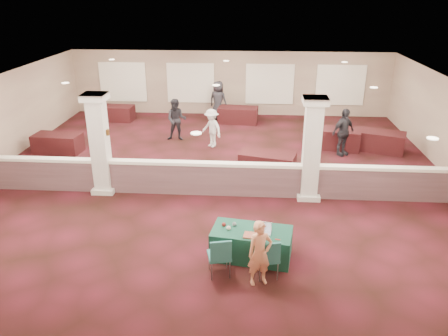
# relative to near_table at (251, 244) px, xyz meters

# --- Properties ---
(ground) EXTENTS (16.00, 16.00, 0.00)m
(ground) POSITION_rel_near_table_xyz_m (-1.27, 4.88, -0.37)
(ground) COLOR #411018
(ground) RESTS_ON ground
(wall_back) EXTENTS (16.00, 0.04, 3.20)m
(wall_back) POSITION_rel_near_table_xyz_m (-1.27, 12.88, 1.23)
(wall_back) COLOR #896B5E
(wall_back) RESTS_ON ground
(wall_front) EXTENTS (16.00, 0.04, 3.20)m
(wall_front) POSITION_rel_near_table_xyz_m (-1.27, -3.12, 1.23)
(wall_front) COLOR #896B5E
(wall_front) RESTS_ON ground
(ceiling) EXTENTS (16.00, 16.00, 0.02)m
(ceiling) POSITION_rel_near_table_xyz_m (-1.27, 4.88, 2.83)
(ceiling) COLOR white
(ceiling) RESTS_ON wall_back
(partition_wall) EXTENTS (15.60, 0.28, 1.10)m
(partition_wall) POSITION_rel_near_table_xyz_m (-1.27, 3.38, 0.20)
(partition_wall) COLOR #4F353A
(partition_wall) RESTS_ON ground
(column_left) EXTENTS (0.72, 0.72, 3.20)m
(column_left) POSITION_rel_near_table_xyz_m (-4.77, 3.38, 1.27)
(column_left) COLOR beige
(column_left) RESTS_ON ground
(column_right) EXTENTS (0.72, 0.72, 3.20)m
(column_right) POSITION_rel_near_table_xyz_m (1.73, 3.38, 1.27)
(column_right) COLOR beige
(column_right) RESTS_ON ground
(sconce_left) EXTENTS (0.12, 0.12, 0.18)m
(sconce_left) POSITION_rel_near_table_xyz_m (-5.05, 3.38, 1.63)
(sconce_left) COLOR brown
(sconce_left) RESTS_ON column_left
(sconce_right) EXTENTS (0.12, 0.12, 0.18)m
(sconce_right) POSITION_rel_near_table_xyz_m (-4.49, 3.38, 1.63)
(sconce_right) COLOR brown
(sconce_right) RESTS_ON column_left
(near_table) EXTENTS (2.02, 1.23, 0.73)m
(near_table) POSITION_rel_near_table_xyz_m (0.00, 0.00, 0.00)
(near_table) COLOR #0F3A2E
(near_table) RESTS_ON ground
(conf_chair_main) EXTENTS (0.60, 0.60, 0.99)m
(conf_chair_main) POSITION_rel_near_table_xyz_m (0.37, -0.83, 0.22)
(conf_chair_main) COLOR #1D5557
(conf_chair_main) RESTS_ON ground
(conf_chair_side) EXTENTS (0.61, 0.61, 1.00)m
(conf_chair_side) POSITION_rel_near_table_xyz_m (-0.70, -0.85, 0.23)
(conf_chair_side) COLOR #1D5557
(conf_chair_side) RESTS_ON ground
(woman) EXTENTS (0.64, 0.53, 1.53)m
(woman) POSITION_rel_near_table_xyz_m (0.18, -1.02, 0.40)
(woman) COLOR #D77F5D
(woman) RESTS_ON ground
(far_table_front_left) EXTENTS (1.89, 1.04, 0.74)m
(far_table_front_left) POSITION_rel_near_table_xyz_m (-7.77, 6.78, 0.01)
(far_table_front_left) COLOR black
(far_table_front_left) RESTS_ON ground
(far_table_front_center) EXTENTS (2.08, 1.41, 0.77)m
(far_table_front_center) POSITION_rel_near_table_xyz_m (0.50, 5.18, 0.02)
(far_table_front_center) COLOR black
(far_table_front_center) RESTS_ON ground
(far_table_front_right) EXTENTS (2.15, 1.57, 0.78)m
(far_table_front_right) POSITION_rel_near_table_xyz_m (5.03, 7.88, 0.03)
(far_table_front_right) COLOR black
(far_table_front_right) RESTS_ON ground
(far_table_back_left) EXTENTS (1.82, 0.98, 0.72)m
(far_table_back_left) POSITION_rel_near_table_xyz_m (-6.83, 11.38, -0.01)
(far_table_back_left) COLOR black
(far_table_back_left) RESTS_ON ground
(far_table_back_center) EXTENTS (1.96, 1.09, 0.76)m
(far_table_back_center) POSITION_rel_near_table_xyz_m (-0.78, 11.38, 0.02)
(far_table_back_center) COLOR black
(far_table_back_center) RESTS_ON ground
(far_table_back_right) EXTENTS (2.13, 1.37, 0.80)m
(far_table_back_right) POSITION_rel_near_table_xyz_m (3.31, 8.08, 0.03)
(far_table_back_right) COLOR black
(far_table_back_right) RESTS_ON ground
(attendee_a) EXTENTS (0.88, 0.51, 1.79)m
(attendee_a) POSITION_rel_near_table_xyz_m (-3.29, 8.61, 0.53)
(attendee_a) COLOR black
(attendee_a) RESTS_ON ground
(attendee_b) EXTENTS (1.06, 1.02, 1.58)m
(attendee_b) POSITION_rel_near_table_xyz_m (-1.73, 7.88, 0.42)
(attendee_b) COLOR silver
(attendee_b) RESTS_ON ground
(attendee_c) EXTENTS (1.19, 1.06, 1.86)m
(attendee_c) POSITION_rel_near_table_xyz_m (3.44, 7.26, 0.57)
(attendee_c) COLOR black
(attendee_c) RESTS_ON ground
(attendee_d) EXTENTS (1.07, 0.84, 1.91)m
(attendee_d) POSITION_rel_near_table_xyz_m (-1.79, 11.88, 0.59)
(attendee_d) COLOR black
(attendee_d) RESTS_ON ground
(laptop_base) EXTENTS (0.36, 0.28, 0.02)m
(laptop_base) POSITION_rel_near_table_xyz_m (0.29, -0.09, 0.37)
(laptop_base) COLOR silver
(laptop_base) RESTS_ON near_table
(laptop_screen) EXTENTS (0.33, 0.06, 0.22)m
(laptop_screen) POSITION_rel_near_table_xyz_m (0.31, 0.02, 0.49)
(laptop_screen) COLOR silver
(laptop_screen) RESTS_ON near_table
(screen_glow) EXTENTS (0.30, 0.05, 0.19)m
(screen_glow) POSITION_rel_near_table_xyz_m (0.31, 0.01, 0.48)
(screen_glow) COLOR #AEB9D1
(screen_glow) RESTS_ON near_table
(knitting) EXTENTS (0.44, 0.36, 0.03)m
(knitting) POSITION_rel_near_table_xyz_m (0.01, -0.25, 0.38)
(knitting) COLOR #C84720
(knitting) RESTS_ON near_table
(yarn_cream) EXTENTS (0.11, 0.11, 0.11)m
(yarn_cream) POSITION_rel_near_table_xyz_m (-0.56, -0.02, 0.42)
(yarn_cream) COLOR beige
(yarn_cream) RESTS_ON near_table
(yarn_red) EXTENTS (0.10, 0.10, 0.10)m
(yarn_red) POSITION_rel_near_table_xyz_m (-0.69, 0.15, 0.42)
(yarn_red) COLOR #5C1214
(yarn_red) RESTS_ON near_table
(yarn_grey) EXTENTS (0.10, 0.10, 0.10)m
(yarn_grey) POSITION_rel_near_table_xyz_m (-0.43, 0.19, 0.42)
(yarn_grey) COLOR #48494D
(yarn_grey) RESTS_ON near_table
(scissors) EXTENTS (0.12, 0.05, 0.01)m
(scissors) POSITION_rel_near_table_xyz_m (0.60, -0.37, 0.37)
(scissors) COLOR #B21813
(scissors) RESTS_ON near_table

